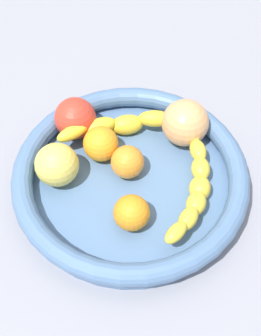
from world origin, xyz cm
name	(u,v)px	position (x,y,z in cm)	size (l,w,h in cm)	color
kitchen_counter	(130,193)	(0.00, 0.00, 1.50)	(120.00, 120.00, 3.00)	gray
fruit_bowl	(130,177)	(0.00, 0.00, 5.88)	(36.44, 36.44, 5.58)	#4E6F99
banana_draped_left	(128,124)	(-2.45, -8.94, 8.05)	(23.93, 7.54, 4.95)	yellow
banana_draped_right	(195,184)	(-8.26, 5.48, 7.87)	(12.63, 19.94, 4.61)	yellow
orange_front	(127,162)	(0.14, -1.52, 7.94)	(5.22, 5.22, 5.22)	orange
orange_mid_left	(101,144)	(2.92, -6.10, 8.17)	(5.67, 5.67, 5.67)	orange
orange_mid_right	(132,213)	(2.24, 7.30, 7.98)	(5.29, 5.29, 5.29)	orange
tomato_red	(75,118)	(5.50, -12.13, 8.78)	(6.88, 6.88, 6.88)	red
peach_blush	(185,123)	(-10.99, -5.26, 9.17)	(7.67, 7.67, 7.67)	#ECA365
apple_yellow	(57,165)	(10.46, -3.80, 8.71)	(6.75, 6.75, 6.75)	#E8D358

